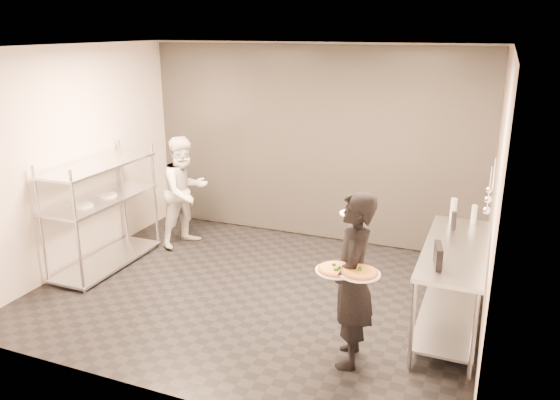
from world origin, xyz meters
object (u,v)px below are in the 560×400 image
at_px(waiter, 352,280).
at_px(pos_monitor, 438,255).
at_px(pass_rack, 102,209).
at_px(pizza_plate_far, 360,272).
at_px(pizza_plate_near, 336,269).
at_px(salad_plate, 353,211).
at_px(bottle_dark, 454,221).
at_px(prep_counter, 453,274).
at_px(bottle_clear, 474,214).
at_px(bottle_green, 453,209).
at_px(chef, 185,192).

relative_size(waiter, pos_monitor, 5.93).
bearing_deg(pos_monitor, waiter, -161.55).
relative_size(pass_rack, pos_monitor, 5.74).
distance_m(pass_rack, pizza_plate_far, 3.85).
bearing_deg(pizza_plate_near, salad_plate, 90.73).
bearing_deg(salad_plate, pass_rack, 169.65).
relative_size(waiter, bottle_dark, 8.31).
distance_m(pizza_plate_far, bottle_dark, 1.79).
xyz_separation_m(prep_counter, pos_monitor, (-0.12, -0.53, 0.39)).
bearing_deg(bottle_clear, waiter, -118.08).
distance_m(pizza_plate_far, bottle_green, 2.08).
height_order(chef, pos_monitor, chef).
relative_size(pass_rack, bottle_dark, 8.05).
height_order(waiter, salad_plate, waiter).
bearing_deg(prep_counter, bottle_dark, 98.37).
height_order(pass_rack, bottle_dark, pass_rack).
xyz_separation_m(chef, bottle_clear, (3.85, -0.22, 0.24)).
distance_m(pizza_plate_near, bottle_green, 2.12).
bearing_deg(chef, bottle_clear, -72.95).
bearing_deg(bottle_dark, prep_counter, -81.63).
bearing_deg(pass_rack, chef, 59.56).
height_order(pos_monitor, bottle_dark, pos_monitor).
bearing_deg(waiter, pizza_plate_far, 14.32).
distance_m(prep_counter, pizza_plate_near, 1.53).
xyz_separation_m(pass_rack, chef, (0.60, 1.02, 0.01)).
bearing_deg(waiter, bottle_clear, 141.04).
relative_size(chef, pizza_plate_far, 4.49).
bearing_deg(pass_rack, bottle_green, 10.76).
distance_m(pizza_plate_near, pos_monitor, 1.00).
relative_size(waiter, chef, 1.05).
bearing_deg(pizza_plate_far, chef, 144.00).
relative_size(pass_rack, waiter, 0.97).
xyz_separation_m(waiter, pos_monitor, (0.69, 0.40, 0.19)).
distance_m(chef, bottle_clear, 3.86).
bearing_deg(pos_monitor, prep_counter, 65.69).
relative_size(pass_rack, salad_plate, 6.47).
bearing_deg(prep_counter, pizza_plate_far, -119.61).
height_order(pizza_plate_near, salad_plate, salad_plate).
height_order(waiter, pizza_plate_far, waiter).
xyz_separation_m(pizza_plate_near, bottle_clear, (1.01, 1.97, -0.00)).
relative_size(pizza_plate_far, bottle_dark, 1.76).
bearing_deg(chef, pos_monitor, -92.94).
xyz_separation_m(pass_rack, pizza_plate_near, (3.44, -1.17, 0.26)).
height_order(waiter, pizza_plate_near, waiter).
bearing_deg(chef, pizza_plate_near, -107.35).
distance_m(prep_counter, chef, 3.87).
relative_size(pizza_plate_far, bottle_green, 1.38).
bearing_deg(bottle_clear, pizza_plate_near, -117.09).
distance_m(bottle_green, bottle_dark, 0.32).
bearing_deg(salad_plate, pizza_plate_far, -68.93).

